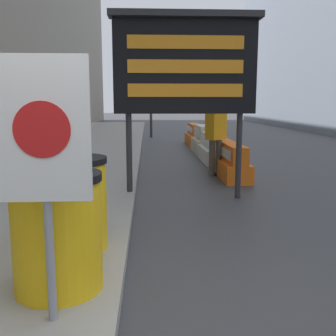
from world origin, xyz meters
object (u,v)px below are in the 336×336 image
message_board (185,66)px  jersey_barrier_orange_near (195,136)px  barrel_drum_middle (72,203)px  jersey_barrier_white (213,149)px  traffic_light_near_curb (151,70)px  jersey_barrier_orange_far (230,162)px  warning_sign (44,147)px  traffic_cone_near (223,158)px  barrel_drum_foreground (57,232)px  jersey_barrier_cream (203,141)px  pedestrian_worker (216,131)px

message_board → jersey_barrier_orange_near: bearing=82.0°
barrel_drum_middle → jersey_barrier_white: size_ratio=0.51×
traffic_light_near_curb → jersey_barrier_orange_far: bearing=-80.5°
warning_sign → jersey_barrier_orange_near: bearing=78.8°
message_board → traffic_light_near_curb: traffic_light_near_curb is taller
barrel_drum_middle → message_board: size_ratio=0.31×
message_board → traffic_light_near_curb: size_ratio=0.71×
traffic_light_near_curb → traffic_cone_near: bearing=-80.8°
jersey_barrier_white → jersey_barrier_orange_near: 4.40m
jersey_barrier_white → traffic_light_near_curb: size_ratio=0.43×
message_board → jersey_barrier_orange_near: (1.22, 8.69, -1.88)m
barrel_drum_middle → jersey_barrier_orange_far: bearing=60.5°
jersey_barrier_white → traffic_cone_near: 2.00m
barrel_drum_foreground → jersey_barrier_cream: barrel_drum_foreground is taller
jersey_barrier_orange_far → warning_sign: bearing=-112.6°
message_board → traffic_light_near_curb: (-0.46, 12.00, 0.88)m
traffic_light_near_curb → pedestrian_worker: 10.18m
barrel_drum_foreground → jersey_barrier_cream: 10.21m
jersey_barrier_cream → traffic_cone_near: (-0.10, -4.07, -0.02)m
barrel_drum_foreground → warning_sign: (0.06, -0.50, 0.74)m
barrel_drum_middle → jersey_barrier_cream: bearing=73.7°
jersey_barrier_orange_near → pedestrian_worker: 6.60m
traffic_light_near_curb → pedestrian_worker: traffic_light_near_curb is taller
jersey_barrier_orange_far → jersey_barrier_orange_near: 6.67m
traffic_cone_near → traffic_light_near_curb: (-1.57, 9.70, 2.75)m
jersey_barrier_cream → pedestrian_worker: (-0.31, -4.23, 0.61)m
jersey_barrier_cream → jersey_barrier_orange_near: bearing=90.0°
message_board → jersey_barrier_white: bearing=74.2°
jersey_barrier_cream → jersey_barrier_orange_far: bearing=-90.0°
traffic_light_near_curb → pedestrian_worker: bearing=-82.2°
barrel_drum_foreground → warning_sign: 0.90m
barrel_drum_foreground → message_board: 4.11m
warning_sign → traffic_light_near_curb: 16.14m
barrel_drum_foreground → message_board: size_ratio=0.31×
jersey_barrier_white → pedestrian_worker: pedestrian_worker is taller
warning_sign → jersey_barrier_orange_near: size_ratio=0.94×
jersey_barrier_orange_near → traffic_light_near_curb: (-1.67, 3.30, 2.76)m
jersey_barrier_orange_far → jersey_barrier_cream: jersey_barrier_cream is taller
jersey_barrier_cream → pedestrian_worker: 4.28m
jersey_barrier_white → traffic_light_near_curb: 8.36m
barrel_drum_middle → message_board: message_board is taller
pedestrian_worker → jersey_barrier_white: bearing=-138.9°
barrel_drum_middle → warning_sign: size_ratio=0.53×
barrel_drum_foreground → pedestrian_worker: 6.10m
barrel_drum_foreground → pedestrian_worker: bearing=68.2°
message_board → traffic_cone_near: (1.12, 2.29, -1.87)m
jersey_barrier_orange_far → traffic_light_near_curb: size_ratio=0.49×
barrel_drum_middle → traffic_cone_near: barrel_drum_middle is taller
pedestrian_worker → jersey_barrier_orange_near: bearing=-133.4°
warning_sign → jersey_barrier_cream: size_ratio=1.10×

